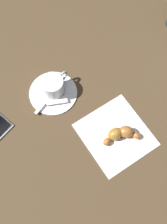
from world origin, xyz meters
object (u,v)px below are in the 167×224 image
at_px(sugar_packet, 57,101).
at_px(napkin, 116,135).
at_px(saucer, 53,93).
at_px(croissant, 121,134).
at_px(espresso_cup, 53,86).
at_px(teaspoon, 54,91).

xyz_separation_m(sugar_packet, napkin, (-0.17, -0.07, -0.01)).
height_order(saucer, croissant, croissant).
relative_size(saucer, napkin, 0.77).
height_order(espresso_cup, sugar_packet, espresso_cup).
relative_size(teaspoon, sugar_packet, 2.13).
bearing_deg(sugar_packet, saucer, 104.18).
bearing_deg(croissant, napkin, 39.44).
relative_size(saucer, teaspoon, 1.10).
xyz_separation_m(espresso_cup, sugar_packet, (-0.03, 0.01, -0.03)).
distance_m(teaspoon, napkin, 0.21).
height_order(espresso_cup, napkin, espresso_cup).
distance_m(espresso_cup, sugar_packet, 0.04).
distance_m(saucer, croissant, 0.22).
distance_m(espresso_cup, teaspoon, 0.03).
bearing_deg(espresso_cup, sugar_packet, 159.60).
xyz_separation_m(napkin, croissant, (-0.01, -0.01, 0.02)).
xyz_separation_m(teaspoon, sugar_packet, (-0.03, 0.01, 0.00)).
distance_m(sugar_packet, napkin, 0.18).
xyz_separation_m(saucer, espresso_cup, (0.00, -0.01, 0.03)).
distance_m(espresso_cup, napkin, 0.21).
distance_m(saucer, napkin, 0.21).
relative_size(saucer, croissant, 1.37).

